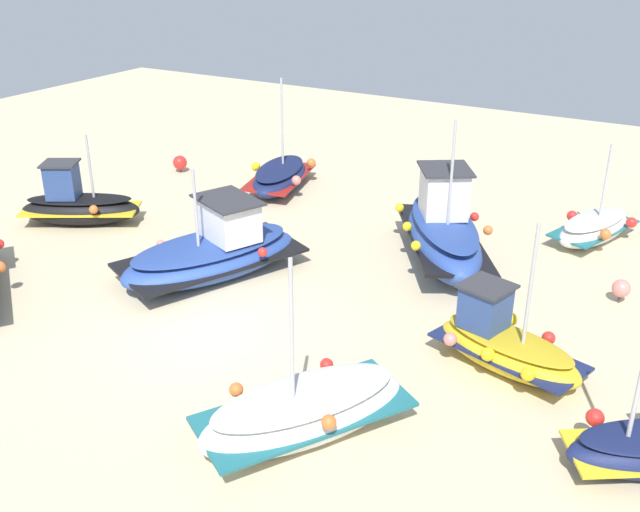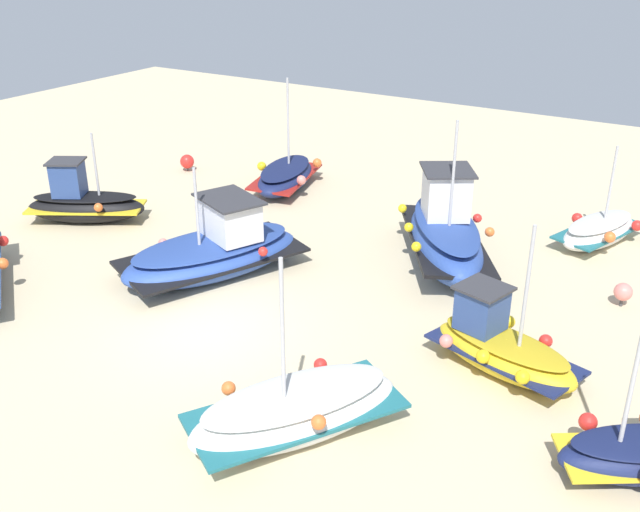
% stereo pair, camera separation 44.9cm
% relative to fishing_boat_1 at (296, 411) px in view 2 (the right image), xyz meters
% --- Properties ---
extents(ground_plane, '(51.66, 51.66, 0.00)m').
position_rel_fishing_boat_1_xyz_m(ground_plane, '(3.98, -2.04, -0.51)').
color(ground_plane, beige).
extents(fishing_boat_1, '(3.60, 4.48, 3.76)m').
position_rel_fishing_boat_1_xyz_m(fishing_boat_1, '(0.00, 0.00, 0.00)').
color(fishing_boat_1, white).
rests_on(fishing_boat_1, ground_plane).
extents(fishing_boat_2, '(3.94, 3.06, 2.96)m').
position_rel_fishing_boat_1_xyz_m(fishing_boat_2, '(11.83, -5.51, 0.14)').
color(fishing_boat_2, black).
rests_on(fishing_boat_2, ground_plane).
extents(fishing_boat_4, '(3.66, 2.34, 3.53)m').
position_rel_fishing_boat_1_xyz_m(fishing_boat_4, '(-2.55, -4.15, 0.05)').
color(fishing_boat_4, gold).
rests_on(fishing_boat_4, ground_plane).
extents(fishing_boat_5, '(4.50, 5.50, 4.30)m').
position_rel_fishing_boat_1_xyz_m(fishing_boat_5, '(0.65, -8.67, 0.37)').
color(fishing_boat_5, '#2D4C9E').
rests_on(fishing_boat_5, ground_plane).
extents(fishing_boat_6, '(2.53, 4.16, 4.00)m').
position_rel_fishing_boat_1_xyz_m(fishing_boat_6, '(8.07, -11.61, -0.03)').
color(fishing_boat_6, navy).
rests_on(fishing_boat_6, ground_plane).
extents(fishing_boat_7, '(2.26, 3.56, 3.01)m').
position_rel_fishing_boat_1_xyz_m(fishing_boat_7, '(-2.82, -12.36, -0.08)').
color(fishing_boat_7, white).
rests_on(fishing_boat_7, ground_plane).
extents(fishing_boat_8, '(4.11, 5.67, 3.17)m').
position_rel_fishing_boat_1_xyz_m(fishing_boat_8, '(5.76, -4.71, 0.16)').
color(fishing_boat_8, '#2D4C9E').
rests_on(fishing_boat_8, ground_plane).
extents(mooring_buoy_0, '(0.54, 0.54, 0.66)m').
position_rel_fishing_boat_1_xyz_m(mooring_buoy_0, '(12.53, -11.33, -0.12)').
color(mooring_buoy_0, '#3F3F42').
rests_on(mooring_buoy_0, ground_plane).
extents(mooring_buoy_1, '(0.46, 0.46, 0.63)m').
position_rel_fishing_boat_1_xyz_m(mooring_buoy_1, '(-4.24, -8.56, -0.11)').
color(mooring_buoy_1, '#3F3F42').
rests_on(mooring_buoy_1, ground_plane).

